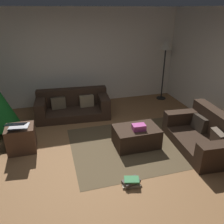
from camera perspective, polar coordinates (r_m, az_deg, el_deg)
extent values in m
plane|color=brown|center=(4.11, -4.32, -13.59)|extent=(6.40, 6.40, 0.00)
cube|color=silver|center=(6.46, -10.62, 13.25)|extent=(6.40, 0.12, 2.60)
cube|color=#332319|center=(5.88, -9.72, -0.17)|extent=(1.86, 0.98, 0.21)
cube|color=#332319|center=(6.04, -10.08, 3.85)|extent=(1.82, 0.37, 0.45)
cube|color=#332319|center=(5.84, -2.23, 2.81)|extent=(0.30, 0.87, 0.32)
cube|color=#332319|center=(5.82, -17.61, 1.52)|extent=(0.30, 0.87, 0.32)
cube|color=#8C7A5B|center=(5.89, -6.44, 2.78)|extent=(0.37, 0.14, 0.30)
cube|color=brown|center=(5.88, -13.45, 2.19)|extent=(0.37, 0.18, 0.31)
cube|color=#332319|center=(4.88, 21.30, -7.18)|extent=(1.04, 1.63, 0.21)
cube|color=#332319|center=(4.90, 25.36, -2.99)|extent=(0.35, 1.58, 0.50)
cube|color=#332319|center=(4.31, 26.36, -8.75)|extent=(0.94, 0.31, 0.29)
cube|color=#332319|center=(5.25, 18.03, -1.21)|extent=(0.94, 0.31, 0.29)
cube|color=brown|center=(4.61, 25.31, -6.14)|extent=(0.22, 0.38, 0.31)
cube|color=#372D24|center=(5.05, 21.32, -2.68)|extent=(0.17, 0.37, 0.31)
cube|color=#332319|center=(4.59, 6.17, -6.19)|extent=(0.88, 0.59, 0.40)
cube|color=#B23F8C|center=(4.40, 6.82, -3.86)|extent=(0.26, 0.18, 0.11)
cube|color=black|center=(4.47, 8.17, -4.11)|extent=(0.08, 0.17, 0.02)
sphere|color=#2699E5|center=(5.60, -26.14, 2.64)|extent=(0.06, 0.06, 0.06)
cube|color=#4C3323|center=(4.71, -22.01, -6.28)|extent=(0.52, 0.44, 0.52)
cube|color=silver|center=(4.59, -22.54, -3.39)|extent=(0.38, 0.30, 0.02)
cube|color=black|center=(4.39, -23.28, -2.88)|extent=(0.38, 0.29, 0.08)
cube|color=beige|center=(3.74, 4.80, -17.84)|extent=(0.30, 0.18, 0.04)
cube|color=#4C423D|center=(3.73, 4.87, -17.12)|extent=(0.31, 0.22, 0.06)
cube|color=#387A47|center=(3.69, 5.00, -16.75)|extent=(0.27, 0.22, 0.03)
cylinder|color=black|center=(7.17, 12.32, 3.49)|extent=(0.28, 0.28, 0.02)
cylinder|color=black|center=(6.94, 12.87, 9.15)|extent=(0.04, 0.04, 1.49)
cone|color=beige|center=(6.77, 13.58, 16.21)|extent=(0.36, 0.36, 0.24)
cube|color=brown|center=(4.69, 6.06, -8.23)|extent=(2.60, 2.00, 0.01)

